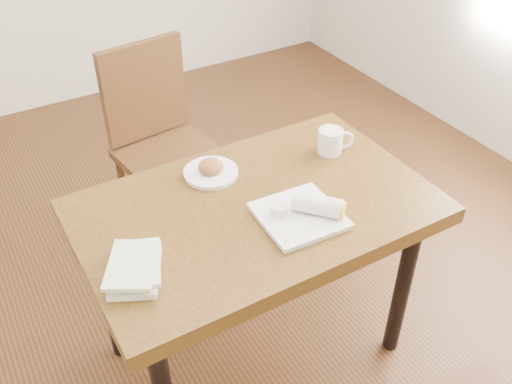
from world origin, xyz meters
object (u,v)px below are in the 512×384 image
plate_burrito (305,212)px  book_stack (135,268)px  table (256,225)px  coffee_mug (331,140)px  chair_far (160,135)px  plate_scone (211,170)px

plate_burrito → book_stack: (-0.55, 0.04, 0.00)m
table → coffee_mug: bearing=18.3°
coffee_mug → book_stack: size_ratio=0.54×
table → coffee_mug: 0.44m
chair_far → book_stack: bearing=-115.3°
plate_scone → table: bearing=-76.6°
table → plate_burrito: plate_burrito is taller
plate_scone → chair_far: bearing=84.7°
table → plate_burrito: size_ratio=4.41×
coffee_mug → plate_burrito: 0.41m
coffee_mug → book_stack: 0.89m
chair_far → book_stack: (-0.46, -0.98, 0.23)m
table → book_stack: bearing=-167.3°
plate_scone → book_stack: (-0.40, -0.33, 0.01)m
table → book_stack: 0.48m
chair_far → plate_burrito: chair_far is taller
coffee_mug → book_stack: bearing=-164.7°
table → chair_far: (0.01, 0.88, -0.11)m
table → book_stack: book_stack is taller
chair_far → coffee_mug: (0.39, -0.74, 0.25)m
table → plate_scone: 0.25m
plate_scone → coffee_mug: size_ratio=1.47×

